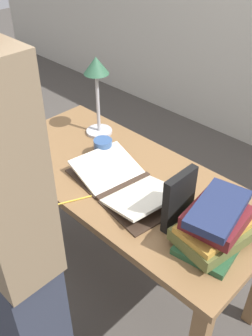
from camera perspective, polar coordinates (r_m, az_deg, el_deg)
The scene contains 9 objects.
ground_plane at distance 2.29m, azimuth -0.18°, elevation -16.29°, with size 12.00×12.00×0.00m, color #47423D.
reading_desk at distance 1.82m, azimuth -0.22°, elevation -4.01°, with size 1.41×0.65×0.75m.
open_book at distance 1.67m, azimuth -0.34°, elevation -2.47°, with size 0.57×0.37×0.07m.
book_stack_tall at distance 1.42m, azimuth 13.39°, elevation -8.64°, with size 0.25×0.31×0.19m.
book_standing_upright at distance 1.46m, azimuth 8.07°, elevation -4.75°, with size 0.03×0.17×0.24m.
reading_lamp at distance 1.94m, azimuth -4.48°, elevation 13.22°, with size 0.14×0.14×0.43m.
coffee_mug at distance 1.86m, azimuth -3.51°, elevation 3.07°, with size 0.11×0.09×0.10m.
pencil at distance 1.63m, azimuth -7.62°, elevation -4.82°, with size 0.08×0.16×0.01m.
person_reader at distance 1.33m, azimuth -17.36°, elevation -11.71°, with size 0.36×0.22×1.75m.
Camera 1 is at (0.97, -0.98, 1.83)m, focal length 40.00 mm.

